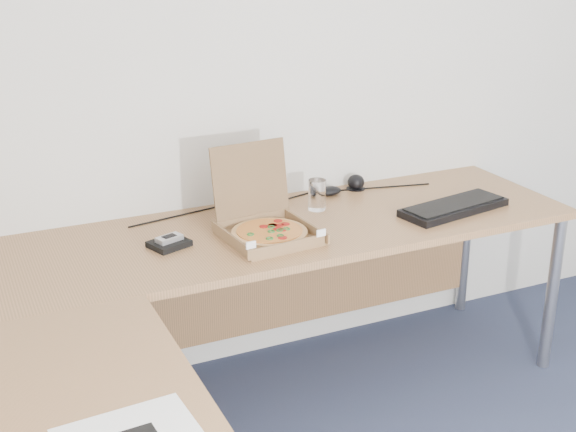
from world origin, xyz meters
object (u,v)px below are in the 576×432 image
desk (222,299)px  wallet (169,244)px  drinking_glass (317,195)px  keyboard (454,207)px  pizza_box (267,228)px

desk → wallet: size_ratio=19.08×
drinking_glass → keyboard: 0.55m
desk → drinking_glass: (0.61, 0.54, 0.09)m
drinking_glass → keyboard: drinking_glass is taller
wallet → drinking_glass: bearing=-8.8°
keyboard → wallet: keyboard is taller
pizza_box → drinking_glass: 0.36m
desk → pizza_box: (0.31, 0.35, 0.07)m
pizza_box → wallet: 0.36m
pizza_box → keyboard: pizza_box is taller
desk → wallet: bearing=96.1°
pizza_box → desk: bearing=-136.7°
keyboard → pizza_box: bearing=165.7°
keyboard → wallet: (-1.15, 0.12, -0.00)m
pizza_box → drinking_glass: size_ratio=2.90×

